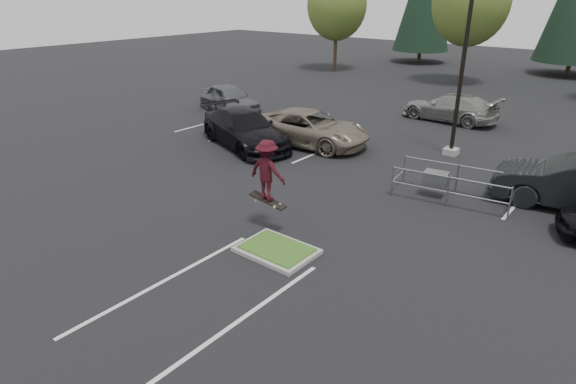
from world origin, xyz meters
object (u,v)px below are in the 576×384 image
Objects in this scene: cart_corral at (440,179)px; car_far_silver at (450,107)px; car_l_grey at (229,99)px; decid_a at (337,7)px; car_l_black at (243,128)px; skateboarder at (267,171)px; light_pole at (464,54)px; car_l_tan at (309,128)px; decid_b at (471,4)px.

cart_corral is 0.78× the size of car_far_silver.
decid_a is at bearing 29.38° from car_l_grey.
car_l_black is (10.01, -23.03, -4.71)m from decid_a.
decid_a reaches higher than skateboarder.
cart_corral is (1.54, -5.15, -3.83)m from light_pole.
light_pole reaches higher than car_l_tan.
car_l_tan is at bearing -88.91° from decid_b.
car_l_black is (-8.50, -5.00, -3.69)m from light_pole.
skateboarder is 17.06m from car_far_silver.
car_l_grey is (-15.54, 4.60, 0.12)m from cart_corral.
decid_b is 21.15m from car_l_grey.
decid_b reaches higher than skateboarder.
car_far_silver is at bearing -9.26° from car_l_black.
decid_a is 1.63× the size of car_far_silver.
cart_corral is at bearing -111.75° from car_l_tan.
cart_corral is at bearing -123.05° from skateboarder.
decid_a is at bearing 135.75° from light_pole.
car_l_grey is at bearing -44.40° from skateboarder.
decid_b is at bearing -159.26° from car_far_silver.
car_l_tan is (-6.10, -2.88, -3.72)m from light_pole.
decid_a is at bearing -123.97° from car_far_silver.
skateboarder is at bearing -114.61° from car_l_grey.
car_l_black is (-2.40, -2.12, 0.04)m from car_l_tan.
car_l_black is 1.20× the size of car_l_grey.
light_pole is 11.42m from skateboarder.
decid_a reaches higher than car_far_silver.
car_far_silver is at bearing -91.42° from skateboarder.
decid_b is 2.26× the size of cart_corral.
car_l_grey is (-5.50, 4.45, -0.02)m from car_l_black.
car_far_silver is (-4.02, 11.15, 0.06)m from cart_corral.
decid_b is at bearing 2.39° from decid_a.
car_far_silver is at bearing 101.15° from cart_corral.
decid_b is at bearing -84.80° from skateboarder.
car_l_black is (-6.80, 6.00, -1.11)m from skateboarder.
car_far_silver is (16.03, -12.03, -4.79)m from decid_a.
car_l_grey is 0.92× the size of car_far_silver.
decid_a is 1.78× the size of car_l_grey.
skateboarder is at bearing -59.93° from decid_a.
car_l_grey is at bearing -177.75° from light_pole.
light_pole is 4.76× the size of skateboarder.
car_l_black is at bearing -149.53° from light_pole.
car_l_grey is at bearing 70.45° from car_l_black.
skateboarder is 9.14m from car_l_black.
light_pole is 14.49m from car_l_grey.
car_l_black is (-1.99, -23.53, -5.17)m from decid_b.
car_l_tan is 8.24m from car_l_grey.
car_l_tan is at bearing -154.70° from light_pole.
light_pole is at bearing 97.98° from cart_corral.
car_l_tan reaches higher than car_far_silver.
car_l_grey is at bearing -76.36° from decid_a.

